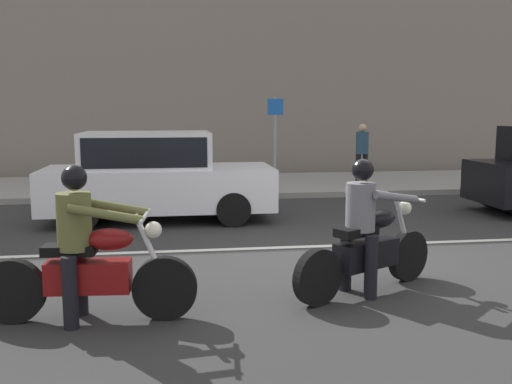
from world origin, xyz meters
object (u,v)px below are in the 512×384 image
object	(u,v)px
parked_sedan_white	(155,176)
pedestrian_bystander	(362,149)
motorcycle_with_rider_gray	(366,238)
motorcycle_with_rider_olive	(87,259)
street_sign_post	(275,131)

from	to	relation	value
parked_sedan_white	pedestrian_bystander	distance (m)	6.57
motorcycle_with_rider_gray	parked_sedan_white	bearing A→B (deg)	118.07
motorcycle_with_rider_gray	parked_sedan_white	size ratio (longest dim) A/B	0.45
motorcycle_with_rider_olive	parked_sedan_white	bearing A→B (deg)	84.56
street_sign_post	motorcycle_with_rider_olive	bearing A→B (deg)	-110.44
motorcycle_with_rider_gray	street_sign_post	size ratio (longest dim) A/B	0.85
street_sign_post	parked_sedan_white	bearing A→B (deg)	-125.06
motorcycle_with_rider_olive	motorcycle_with_rider_gray	world-z (taller)	motorcycle_with_rider_olive
motorcycle_with_rider_gray	motorcycle_with_rider_olive	bearing A→B (deg)	-170.90
motorcycle_with_rider_gray	parked_sedan_white	xyz separation A→B (m)	(-2.58, 4.85, 0.23)
street_sign_post	pedestrian_bystander	distance (m)	2.43
motorcycle_with_rider_gray	street_sign_post	world-z (taller)	street_sign_post
parked_sedan_white	street_sign_post	world-z (taller)	street_sign_post
motorcycle_with_rider_gray	pedestrian_bystander	bearing A→B (deg)	71.74
parked_sedan_white	pedestrian_bystander	xyz separation A→B (m)	(5.41, 3.72, 0.21)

